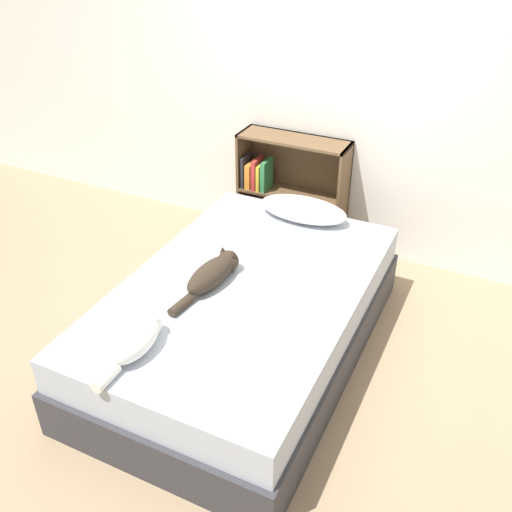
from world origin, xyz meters
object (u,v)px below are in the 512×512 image
Objects in this scene: cat_light at (135,339)px; bookshelf at (290,188)px; pillow at (303,209)px; cat_dark at (213,273)px; bed at (245,319)px.

bookshelf is (-0.06, 2.02, -0.11)m from cat_light.
pillow is 0.69× the size of bookshelf.
bed is at bearing -64.02° from cat_dark.
cat_light is 0.57× the size of bookshelf.
cat_dark reaches higher than cat_light.
bed is at bearing -77.98° from bookshelf.
cat_light is at bearing -178.18° from cat_dark.
cat_dark is 1.38m from bookshelf.
pillow is 1.57m from cat_light.
bookshelf reaches higher than cat_dark.
cat_light is (-0.22, -0.71, 0.32)m from bed.
bed is 2.35× the size of bookshelf.
bookshelf is (-0.28, 1.31, 0.21)m from bed.
cat_light is at bearing -106.99° from bed.
pillow is 0.92m from cat_dark.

